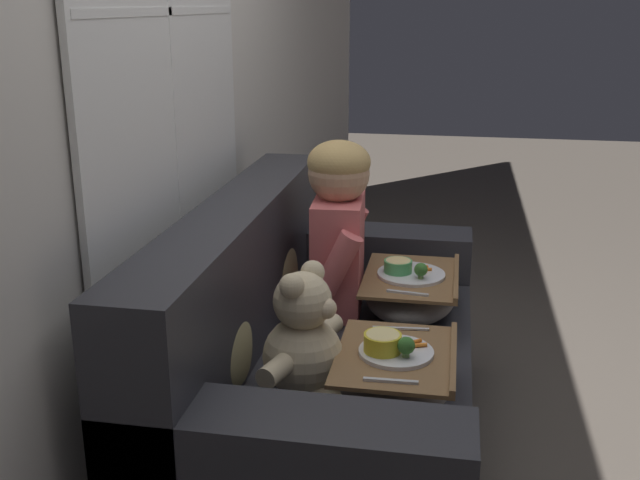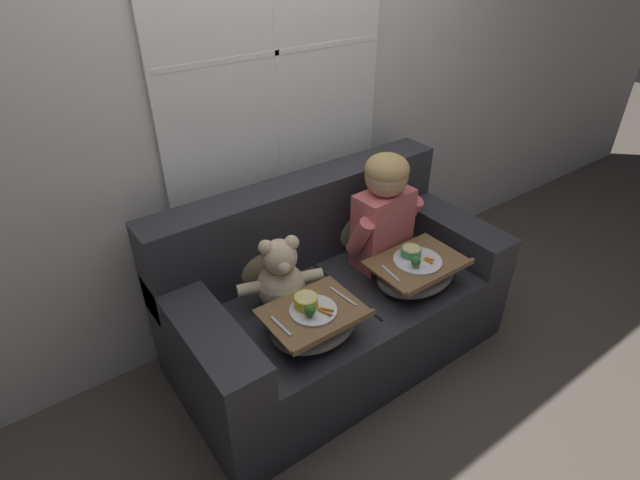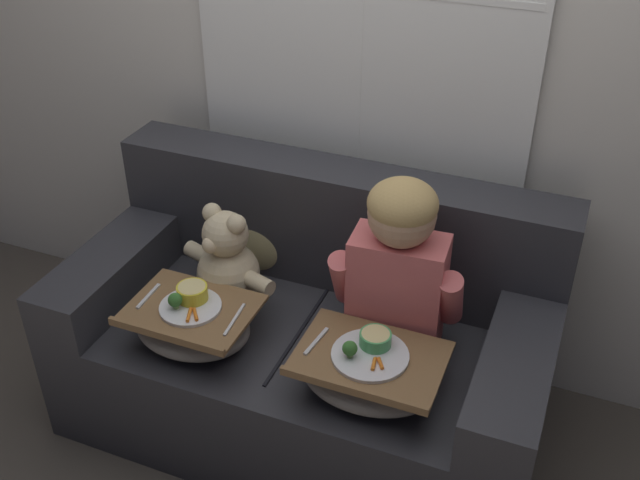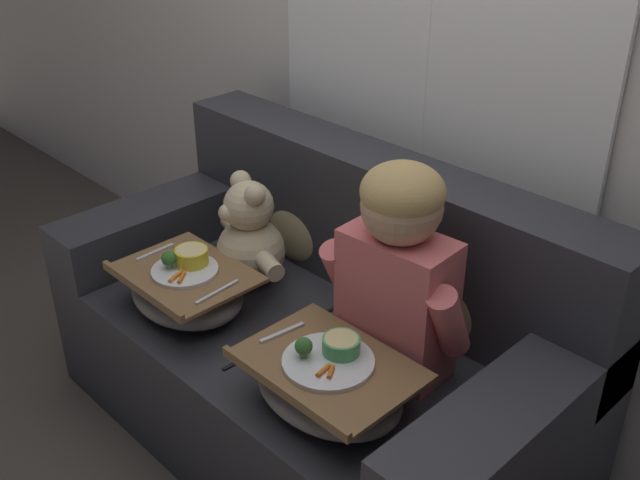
# 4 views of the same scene
# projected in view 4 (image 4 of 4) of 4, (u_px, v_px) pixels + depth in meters

# --- Properties ---
(ground_plane) EXTENTS (14.00, 14.00, 0.00)m
(ground_plane) POSITION_uv_depth(u_px,v_px,m) (308.00, 434.00, 2.59)
(ground_plane) COLOR #4C443D
(wall_back_with_window) EXTENTS (8.00, 0.08, 2.60)m
(wall_back_with_window) POSITION_uv_depth(u_px,v_px,m) (437.00, 24.00, 2.30)
(wall_back_with_window) COLOR beige
(wall_back_with_window) RESTS_ON ground_plane
(couch) EXTENTS (1.72, 0.89, 0.93)m
(couch) POSITION_uv_depth(u_px,v_px,m) (321.00, 346.00, 2.46)
(couch) COLOR #2D2D33
(couch) RESTS_ON ground_plane
(throw_pillow_behind_child) EXTENTS (0.35, 0.17, 0.36)m
(throw_pillow_behind_child) POSITION_uv_depth(u_px,v_px,m) (443.00, 288.00, 2.25)
(throw_pillow_behind_child) COLOR tan
(throw_pillow_behind_child) RESTS_ON couch
(throw_pillow_behind_teddy) EXTENTS (0.32, 0.15, 0.33)m
(throw_pillow_behind_teddy) POSITION_uv_depth(u_px,v_px,m) (298.00, 218.00, 2.65)
(throw_pillow_behind_teddy) COLOR tan
(throw_pillow_behind_teddy) RESTS_ON couch
(child_figure) EXTENTS (0.45, 0.23, 0.63)m
(child_figure) POSITION_uv_depth(u_px,v_px,m) (398.00, 262.00, 2.02)
(child_figure) COLOR #DB6666
(child_figure) RESTS_ON couch
(teddy_bear) EXTENTS (0.42, 0.30, 0.39)m
(teddy_bear) POSITION_uv_depth(u_px,v_px,m) (249.00, 239.00, 2.51)
(teddy_bear) COLOR beige
(teddy_bear) RESTS_ON couch
(lap_tray_child) EXTENTS (0.47, 0.34, 0.22)m
(lap_tray_child) POSITION_uv_depth(u_px,v_px,m) (328.00, 383.00, 1.99)
(lap_tray_child) COLOR slate
(lap_tray_child) RESTS_ON child_figure
(lap_tray_teddy) EXTENTS (0.43, 0.33, 0.22)m
(lap_tray_teddy) POSITION_uv_depth(u_px,v_px,m) (187.00, 290.00, 2.39)
(lap_tray_teddy) COLOR slate
(lap_tray_teddy) RESTS_ON teddy_bear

